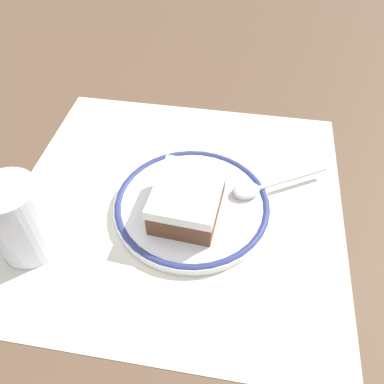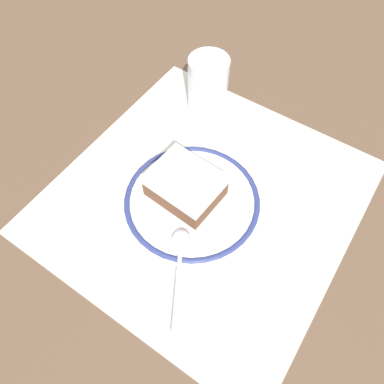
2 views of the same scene
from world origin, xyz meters
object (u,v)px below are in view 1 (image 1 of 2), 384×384
object	(u,v)px
plate	(192,205)
spoon	(258,188)
cake_slice	(188,199)
cup	(21,224)

from	to	relation	value
plate	spoon	distance (m)	0.09
cake_slice	plate	bearing A→B (deg)	-103.40
plate	cake_slice	world-z (taller)	cake_slice
cake_slice	spoon	xyz separation A→B (m)	(-0.08, -0.05, -0.02)
plate	cup	xyz separation A→B (m)	(0.18, 0.09, 0.04)
plate	spoon	xyz separation A→B (m)	(-0.08, -0.03, 0.01)
spoon	plate	bearing A→B (deg)	23.65
cup	cake_slice	bearing A→B (deg)	-156.77
spoon	cup	size ratio (longest dim) A/B	1.31
cake_slice	cup	bearing A→B (deg)	23.23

